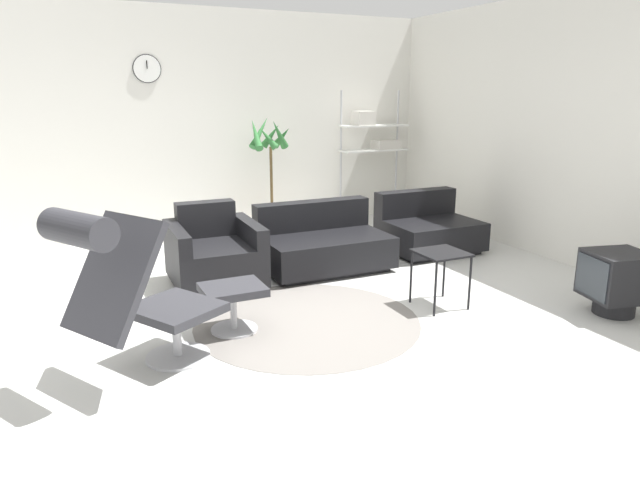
# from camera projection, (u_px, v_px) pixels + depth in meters

# --- Properties ---
(ground_plane) EXTENTS (12.00, 12.00, 0.00)m
(ground_plane) POSITION_uv_depth(u_px,v_px,m) (297.00, 314.00, 4.74)
(ground_plane) COLOR silver
(wall_back) EXTENTS (12.00, 0.09, 2.80)m
(wall_back) POSITION_uv_depth(u_px,v_px,m) (197.00, 123.00, 7.21)
(wall_back) COLOR silver
(wall_back) RESTS_ON ground_plane
(wall_right) EXTENTS (0.06, 12.00, 2.80)m
(wall_right) POSITION_uv_depth(u_px,v_px,m) (589.00, 132.00, 5.69)
(wall_right) COLOR silver
(wall_right) RESTS_ON ground_plane
(round_rug) EXTENTS (1.81, 1.81, 0.01)m
(round_rug) POSITION_uv_depth(u_px,v_px,m) (307.00, 321.00, 4.58)
(round_rug) COLOR slate
(round_rug) RESTS_ON ground_plane
(lounge_chair) EXTENTS (1.12, 0.96, 1.14)m
(lounge_chair) POSITION_uv_depth(u_px,v_px,m) (128.00, 280.00, 3.51)
(lounge_chair) COLOR #BCBCC1
(lounge_chair) RESTS_ON ground_plane
(ottoman) EXTENTS (0.47, 0.40, 0.36)m
(ottoman) POSITION_uv_depth(u_px,v_px,m) (233.00, 298.00, 4.34)
(ottoman) COLOR #BCBCC1
(ottoman) RESTS_ON ground_plane
(armchair_red) EXTENTS (0.83, 0.89, 0.75)m
(armchair_red) POSITION_uv_depth(u_px,v_px,m) (214.00, 256.00, 5.39)
(armchair_red) COLOR silver
(armchair_red) RESTS_ON ground_plane
(couch_low) EXTENTS (1.28, 0.85, 0.66)m
(couch_low) POSITION_uv_depth(u_px,v_px,m) (322.00, 245.00, 5.92)
(couch_low) COLOR black
(couch_low) RESTS_ON ground_plane
(couch_second) EXTENTS (1.03, 0.85, 0.66)m
(couch_second) POSITION_uv_depth(u_px,v_px,m) (428.00, 230.00, 6.59)
(couch_second) COLOR black
(couch_second) RESTS_ON ground_plane
(side_table) EXTENTS (0.39, 0.39, 0.48)m
(side_table) POSITION_uv_depth(u_px,v_px,m) (441.00, 259.00, 4.81)
(side_table) COLOR black
(side_table) RESTS_ON ground_plane
(crt_television) EXTENTS (0.56, 0.54, 0.53)m
(crt_television) POSITION_uv_depth(u_px,v_px,m) (617.00, 280.00, 4.67)
(crt_television) COLOR black
(crt_television) RESTS_ON ground_plane
(potted_plant) EXTENTS (0.53, 0.53, 1.51)m
(potted_plant) POSITION_uv_depth(u_px,v_px,m) (271.00, 183.00, 7.30)
(potted_plant) COLOR brown
(potted_plant) RESTS_ON ground_plane
(shelf_unit) EXTENTS (0.97, 0.28, 1.81)m
(shelf_unit) POSITION_uv_depth(u_px,v_px,m) (374.00, 135.00, 7.95)
(shelf_unit) COLOR #BCBCC1
(shelf_unit) RESTS_ON ground_plane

